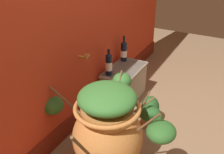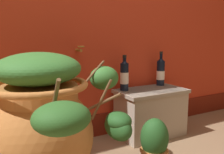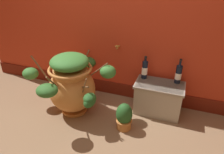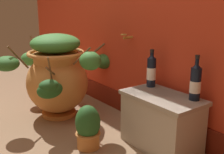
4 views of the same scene
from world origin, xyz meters
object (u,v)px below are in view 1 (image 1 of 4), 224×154
(wine_bottle_left, at_px, (124,51))
(terracotta_urn, at_px, (108,128))
(wine_bottle_middle, at_px, (109,64))
(potted_shrub, at_px, (150,111))

(wine_bottle_left, bearing_deg, terracotta_urn, -159.46)
(wine_bottle_left, relative_size, wine_bottle_middle, 1.05)
(wine_bottle_left, height_order, potted_shrub, wine_bottle_left)
(wine_bottle_middle, relative_size, potted_shrub, 0.90)
(terracotta_urn, bearing_deg, wine_bottle_middle, 28.38)
(wine_bottle_middle, bearing_deg, terracotta_urn, -151.62)
(wine_bottle_middle, xyz_separation_m, potted_shrub, (-0.10, -0.55, -0.39))
(terracotta_urn, distance_m, wine_bottle_left, 1.34)
(potted_shrub, bearing_deg, wine_bottle_middle, 79.72)
(terracotta_urn, xyz_separation_m, wine_bottle_left, (1.25, 0.47, 0.14))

